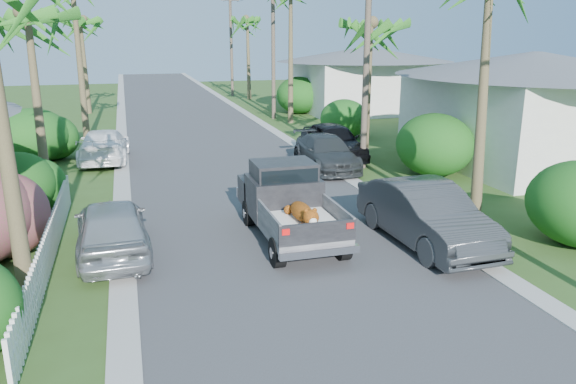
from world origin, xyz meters
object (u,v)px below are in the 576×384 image
object	(u,v)px
house_right_far	(364,82)
utility_pole_c	(273,48)
parked_car_lf	(104,146)
utility_pole_d	(231,44)
house_right_near	(530,112)
parked_car_rn	(426,215)
palm_r_b	(370,24)
palm_r_d	(248,19)
parked_car_rm	(326,153)
parked_car_ln	(112,228)
pickup_truck	(286,200)
palm_l_d	(80,20)
parked_car_rf	(333,141)
palm_l_b	(26,14)
utility_pole_b	(367,57)

from	to	relation	value
house_right_far	utility_pole_c	bearing A→B (deg)	-164.88
parked_car_lf	utility_pole_d	size ratio (longest dim) A/B	0.55
house_right_near	utility_pole_d	size ratio (longest dim) A/B	1.00
house_right_near	utility_pole_d	bearing A→B (deg)	103.43
utility_pole_c	parked_car_lf	bearing A→B (deg)	-134.54
parked_car_rn	palm_r_b	size ratio (longest dim) A/B	0.70
parked_car_lf	palm_r_d	world-z (taller)	palm_r_d
parked_car_lf	parked_car_rm	bearing A→B (deg)	159.24
parked_car_ln	parked_car_rn	bearing A→B (deg)	166.95
pickup_truck	parked_car_rm	size ratio (longest dim) A/B	1.08
parked_car_ln	palm_r_d	world-z (taller)	palm_r_d
parked_car_lf	palm_l_d	bearing A→B (deg)	-82.03
parked_car_rf	palm_r_b	size ratio (longest dim) A/B	0.66
pickup_truck	palm_r_b	distance (m)	12.11
house_right_near	parked_car_rm	bearing A→B (deg)	171.89
parked_car_rn	palm_r_b	world-z (taller)	palm_r_b
parked_car_rf	parked_car_lf	bearing A→B (deg)	166.34
palm_l_d	palm_r_d	world-z (taller)	palm_r_d
utility_pole_c	utility_pole_d	size ratio (longest dim) A/B	1.00
house_right_near	utility_pole_d	xyz separation A→B (m)	(-7.40, 31.00, 2.38)
palm_l_d	pickup_truck	bearing A→B (deg)	-76.54
parked_car_rm	palm_r_d	distance (m)	27.51
parked_car_rn	house_right_near	distance (m)	12.30
palm_l_b	parked_car_ln	bearing A→B (deg)	-70.11
utility_pole_b	parked_car_rn	bearing A→B (deg)	-102.78
palm_r_d	house_right_far	size ratio (longest dim) A/B	0.89
parked_car_ln	palm_r_d	distance (m)	36.54
parked_car_rf	parked_car_lf	xyz separation A→B (m)	(-10.00, 2.23, -0.09)
palm_r_b	utility_pole_d	world-z (taller)	utility_pole_d
palm_r_b	palm_l_b	bearing A→B (deg)	-167.38
parked_car_rm	parked_car_lf	world-z (taller)	parked_car_lf
palm_r_b	house_right_far	size ratio (longest dim) A/B	0.80
parked_car_ln	palm_r_b	size ratio (longest dim) A/B	0.61
palm_r_b	house_right_near	distance (m)	7.99
parked_car_rf	parked_car_ln	xyz separation A→B (m)	(-9.51, -9.33, -0.06)
parked_car_rn	house_right_near	xyz separation A→B (m)	(9.40, 7.82, 1.39)
utility_pole_c	house_right_far	bearing A→B (deg)	15.12
parked_car_rf	palm_l_b	distance (m)	13.29
palm_r_d	parked_car_ln	bearing A→B (deg)	-107.78
palm_l_b	utility_pole_b	xyz separation A→B (m)	(12.40, 1.00, -1.55)
house_right_near	utility_pole_c	xyz separation A→B (m)	(-7.40, 16.00, 2.38)
house_right_near	utility_pole_c	bearing A→B (deg)	114.82
palm_r_d	utility_pole_c	bearing A→B (deg)	-94.29
pickup_truck	palm_l_d	distance (m)	29.32
palm_l_d	utility_pole_b	distance (m)	24.31
house_right_near	palm_l_b	bearing A→B (deg)	180.00
house_right_near	utility_pole_c	size ratio (longest dim) A/B	1.00
pickup_truck	parked_car_rm	distance (m)	8.25
palm_r_d	utility_pole_d	world-z (taller)	utility_pole_d
parked_car_ln	utility_pole_d	distance (m)	38.86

